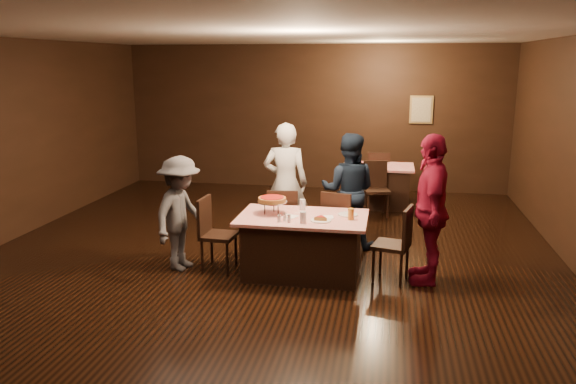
% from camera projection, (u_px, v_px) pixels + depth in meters
% --- Properties ---
extents(room, '(10.00, 10.04, 3.02)m').
position_uv_depth(room, '(258.00, 105.00, 6.85)').
color(room, black).
rests_on(room, ground).
extents(main_table, '(1.60, 1.00, 0.77)m').
position_uv_depth(main_table, '(303.00, 245.00, 7.08)').
color(main_table, '#A9120B').
rests_on(main_table, ground).
extents(back_table, '(1.30, 0.90, 0.77)m').
position_uv_depth(back_table, '(377.00, 186.00, 10.47)').
color(back_table, red).
rests_on(back_table, ground).
extents(chair_far_left, '(0.48, 0.48, 0.95)m').
position_uv_depth(chair_far_left, '(283.00, 221.00, 7.85)').
color(chair_far_left, black).
rests_on(chair_far_left, ground).
extents(chair_far_right, '(0.50, 0.50, 0.95)m').
position_uv_depth(chair_far_right, '(340.00, 224.00, 7.71)').
color(chair_far_right, black).
rests_on(chair_far_right, ground).
extents(chair_end_left, '(0.44, 0.44, 0.95)m').
position_uv_depth(chair_end_left, '(219.00, 234.00, 7.25)').
color(chair_end_left, black).
rests_on(chair_end_left, ground).
extents(chair_end_right, '(0.51, 0.51, 0.95)m').
position_uv_depth(chair_end_right, '(391.00, 244.00, 6.87)').
color(chair_end_right, black).
rests_on(chair_end_right, ground).
extents(chair_back_near, '(0.50, 0.50, 0.95)m').
position_uv_depth(chair_back_near, '(377.00, 189.00, 9.77)').
color(chair_back_near, black).
rests_on(chair_back_near, ground).
extents(chair_back_far, '(0.43, 0.43, 0.95)m').
position_uv_depth(chair_back_far, '(378.00, 175.00, 11.02)').
color(chair_back_far, black).
rests_on(chair_back_far, ground).
extents(diner_white_jacket, '(0.68, 0.47, 1.80)m').
position_uv_depth(diner_white_jacket, '(286.00, 183.00, 8.26)').
color(diner_white_jacket, silver).
rests_on(diner_white_jacket, ground).
extents(diner_navy_hoodie, '(0.84, 0.68, 1.67)m').
position_uv_depth(diner_navy_hoodie, '(348.00, 191.00, 8.09)').
color(diner_navy_hoodie, black).
rests_on(diner_navy_hoodie, ground).
extents(diner_grey_knit, '(0.74, 1.06, 1.49)m').
position_uv_depth(diner_grey_knit, '(180.00, 213.00, 7.22)').
color(diner_grey_knit, '#4D4C50').
rests_on(diner_grey_knit, ground).
extents(diner_red_shirt, '(0.45, 1.08, 1.84)m').
position_uv_depth(diner_red_shirt, '(430.00, 209.00, 6.74)').
color(diner_red_shirt, maroon).
rests_on(diner_red_shirt, ground).
extents(pizza_stand, '(0.38, 0.38, 0.22)m').
position_uv_depth(pizza_stand, '(272.00, 200.00, 7.07)').
color(pizza_stand, black).
rests_on(pizza_stand, main_table).
extents(plate_with_slice, '(0.25, 0.25, 0.06)m').
position_uv_depth(plate_with_slice, '(321.00, 219.00, 6.77)').
color(plate_with_slice, white).
rests_on(plate_with_slice, main_table).
extents(plate_empty, '(0.25, 0.25, 0.01)m').
position_uv_depth(plate_empty, '(348.00, 214.00, 7.04)').
color(plate_empty, white).
rests_on(plate_empty, main_table).
extents(glass_front_left, '(0.08, 0.08, 0.14)m').
position_uv_depth(glass_front_left, '(303.00, 217.00, 6.68)').
color(glass_front_left, silver).
rests_on(glass_front_left, main_table).
extents(glass_amber, '(0.08, 0.08, 0.14)m').
position_uv_depth(glass_amber, '(351.00, 214.00, 6.83)').
color(glass_amber, '#BF7F26').
rests_on(glass_amber, main_table).
extents(glass_back, '(0.08, 0.08, 0.14)m').
position_uv_depth(glass_back, '(303.00, 205.00, 7.28)').
color(glass_back, silver).
rests_on(glass_back, main_table).
extents(condiments, '(0.17, 0.10, 0.09)m').
position_uv_depth(condiments, '(284.00, 218.00, 6.74)').
color(condiments, silver).
rests_on(condiments, main_table).
extents(napkin_center, '(0.19, 0.19, 0.01)m').
position_uv_depth(napkin_center, '(327.00, 217.00, 6.94)').
color(napkin_center, white).
rests_on(napkin_center, main_table).
extents(napkin_left, '(0.21, 0.21, 0.01)m').
position_uv_depth(napkin_left, '(290.00, 216.00, 6.97)').
color(napkin_left, white).
rests_on(napkin_left, main_table).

